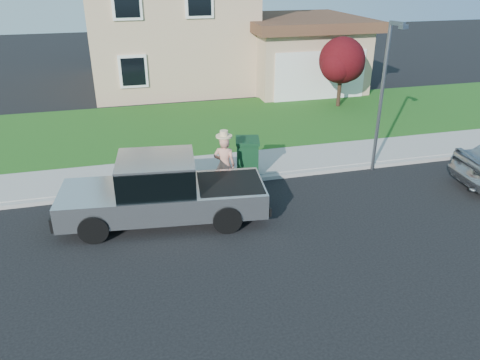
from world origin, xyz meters
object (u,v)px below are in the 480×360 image
ornamental_tree (342,62)px  street_lamp (384,90)px  pickup_truck (162,192)px  woman (224,164)px  trash_bin (247,157)px

ornamental_tree → street_lamp: street_lamp is taller
pickup_truck → woman: size_ratio=2.88×
ornamental_tree → street_lamp: bearing=-106.4°
woman → street_lamp: (5.07, 0.35, 1.75)m
woman → trash_bin: (0.90, 0.75, -0.17)m
pickup_truck → street_lamp: bearing=18.8°
woman → ornamental_tree: bearing=-112.2°
woman → trash_bin: woman is taller
woman → trash_bin: 1.18m
pickup_truck → trash_bin: 3.42m
pickup_truck → ornamental_tree: (9.01, 8.47, 1.28)m
pickup_truck → woman: 2.26m
street_lamp → woman: bearing=166.6°
ornamental_tree → street_lamp: (-2.04, -6.92, 0.56)m
street_lamp → trash_bin: bearing=157.1°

